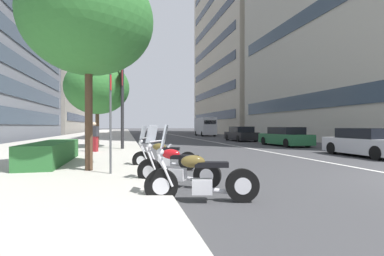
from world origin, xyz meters
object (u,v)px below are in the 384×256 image
car_approaching_light (285,137)px  pedestrian_on_plaza (94,137)px  car_mid_block_traffic (241,134)px  parking_sign_by_curb (111,114)px  motorcycle_far_end_row (176,168)px  street_tree_near_plaza_corner (97,88)px  motorcycle_mid_row (163,157)px  car_far_down_avenue (367,143)px  delivery_van_ahead (205,126)px  street_tree_by_lamp_post (89,20)px  motorcycle_under_tarp (200,179)px  street_lamp_with_banners (129,56)px

car_approaching_light → pedestrian_on_plaza: 13.51m
car_mid_block_traffic → parking_sign_by_curb: bearing=147.8°
parking_sign_by_curb → car_mid_block_traffic: bearing=-32.6°
motorcycle_far_end_row → street_tree_near_plaza_corner: 12.26m
pedestrian_on_plaza → parking_sign_by_curb: bearing=-146.0°
motorcycle_far_end_row → motorcycle_mid_row: size_ratio=0.88×
car_far_down_avenue → car_approaching_light: (7.51, -0.23, 0.01)m
car_far_down_avenue → car_approaching_light: 7.52m
car_mid_block_traffic → delivery_van_ahead: delivery_van_ahead is taller
motorcycle_far_end_row → pedestrian_on_plaza: (8.57, 2.74, 0.46)m
car_far_down_avenue → pedestrian_on_plaza: (3.95, 12.80, 0.26)m
motorcycle_far_end_row → pedestrian_on_plaza: size_ratio=1.22×
delivery_van_ahead → street_tree_by_lamp_post: size_ratio=0.94×
motorcycle_far_end_row → motorcycle_under_tarp: bearing=131.5°
motorcycle_mid_row → street_tree_near_plaza_corner: bearing=-52.4°
motorcycle_far_end_row → motorcycle_mid_row: (2.71, -0.04, -0.01)m
motorcycle_mid_row → street_tree_by_lamp_post: 4.75m
motorcycle_far_end_row → parking_sign_by_curb: bearing=-8.7°
street_tree_by_lamp_post → delivery_van_ahead: bearing=-21.5°
delivery_van_ahead → pedestrian_on_plaza: (-25.73, 13.19, -0.54)m
parking_sign_by_curb → street_tree_near_plaza_corner: bearing=7.3°
car_mid_block_traffic → street_tree_by_lamp_post: 21.35m
parking_sign_by_curb → street_tree_by_lamp_post: (0.75, 0.66, 2.79)m
street_tree_by_lamp_post → motorcycle_far_end_row: bearing=-134.2°
car_approaching_light → car_mid_block_traffic: 7.20m
motorcycle_mid_row → street_tree_near_plaza_corner: 9.80m
street_lamp_with_banners → motorcycle_mid_row: bearing=-172.2°
motorcycle_far_end_row → car_mid_block_traffic: 21.69m
delivery_van_ahead → street_tree_by_lamp_post: street_tree_by_lamp_post is taller
parking_sign_by_curb → pedestrian_on_plaza: size_ratio=1.81×
motorcycle_far_end_row → delivery_van_ahead: 35.87m
car_mid_block_traffic → motorcycle_mid_row: bearing=149.8°
street_lamp_with_banners → car_approaching_light: bearing=-80.1°
car_far_down_avenue → parking_sign_by_curb: (-3.20, 11.63, 1.14)m
delivery_van_ahead → car_mid_block_traffic: bearing=178.8°
delivery_van_ahead → street_lamp_with_banners: 27.01m
motorcycle_under_tarp → motorcycle_mid_row: bearing=-75.1°
motorcycle_under_tarp → car_mid_block_traffic: 22.90m
motorcycle_far_end_row → car_approaching_light: 15.91m
car_approaching_light → parking_sign_by_curb: parking_sign_by_curb is taller
pedestrian_on_plaza → motorcycle_far_end_row: bearing=-137.5°
motorcycle_far_end_row → car_far_down_avenue: (4.61, -10.06, 0.21)m
street_lamp_with_banners → pedestrian_on_plaza: size_ratio=6.04×
motorcycle_far_end_row → car_far_down_avenue: size_ratio=0.44×
motorcycle_under_tarp → street_tree_by_lamp_post: size_ratio=0.36×
motorcycle_mid_row → motorcycle_far_end_row: bearing=108.4°
motorcycle_under_tarp → street_tree_by_lamp_post: (3.61, 2.43, 4.13)m
motorcycle_mid_row → motorcycle_under_tarp: bearing=111.5°
street_lamp_with_banners → street_tree_near_plaza_corner: 2.84m
car_approaching_light → car_mid_block_traffic: bearing=2.0°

